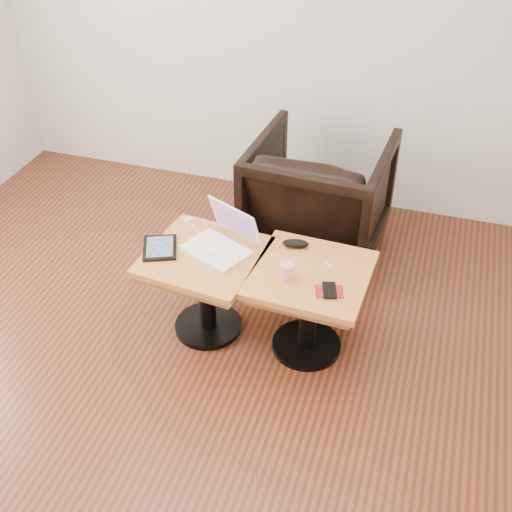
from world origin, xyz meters
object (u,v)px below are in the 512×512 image
(side_table_right, at_px, (310,292))
(laptop, at_px, (222,241))
(striped_cup, at_px, (287,272))
(side_table_left, at_px, (205,273))
(armchair, at_px, (319,195))

(side_table_right, relative_size, laptop, 1.43)
(laptop, height_order, striped_cup, laptop)
(laptop, xyz_separation_m, striped_cup, (0.40, -0.16, 0.00))
(side_table_right, distance_m, laptop, 0.54)
(side_table_right, relative_size, striped_cup, 6.45)
(side_table_left, bearing_deg, side_table_right, 7.90)
(side_table_left, xyz_separation_m, side_table_right, (0.58, 0.02, 0.00))
(side_table_right, bearing_deg, striped_cup, -135.32)
(armchair, bearing_deg, side_table_left, 71.37)
(side_table_left, distance_m, side_table_right, 0.58)
(side_table_left, xyz_separation_m, striped_cup, (0.48, -0.08, 0.18))
(striped_cup, bearing_deg, laptop, 158.69)
(side_table_left, height_order, side_table_right, same)
(side_table_right, relative_size, armchair, 0.72)
(striped_cup, xyz_separation_m, armchair, (-0.07, 1.07, -0.19))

